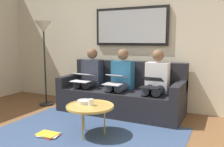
{
  "coord_description": "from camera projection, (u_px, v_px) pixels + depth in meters",
  "views": [
    {
      "loc": [
        -1.7,
        1.79,
        1.29
      ],
      "look_at": [
        0.0,
        -1.7,
        0.75
      ],
      "focal_mm": 38.32,
      "sensor_mm": 36.0,
      "label": 1
    }
  ],
  "objects": [
    {
      "name": "magazine_stack",
      "position": [
        48.0,
        135.0,
        3.25
      ],
      "size": [
        0.33,
        0.26,
        0.03
      ],
      "color": "red",
      "rests_on": "ground_plane"
    },
    {
      "name": "laptop_black",
      "position": [
        152.0,
        83.0,
        3.76
      ],
      "size": [
        0.31,
        0.37,
        0.16
      ],
      "color": "black"
    },
    {
      "name": "laptop_silver",
      "position": [
        115.0,
        79.0,
        4.04
      ],
      "size": [
        0.3,
        0.38,
        0.16
      ],
      "color": "silver"
    },
    {
      "name": "person_right",
      "position": [
        90.0,
        77.0,
        4.53
      ],
      "size": [
        0.38,
        0.58,
        1.14
      ],
      "color": "#2D3342",
      "rests_on": "couch"
    },
    {
      "name": "wall_rear",
      "position": [
        132.0,
        40.0,
        4.65
      ],
      "size": [
        6.0,
        0.12,
        2.6
      ],
      "primitive_type": "cube",
      "color": "beige",
      "rests_on": "ground_plane"
    },
    {
      "name": "area_rug",
      "position": [
        85.0,
        135.0,
        3.27
      ],
      "size": [
        2.6,
        1.8,
        0.01
      ],
      "primitive_type": "cube",
      "color": "#33476B",
      "rests_on": "ground_plane"
    },
    {
      "name": "person_left",
      "position": [
        156.0,
        82.0,
        3.97
      ],
      "size": [
        0.38,
        0.58,
        1.14
      ],
      "color": "silver",
      "rests_on": "couch"
    },
    {
      "name": "coffee_table",
      "position": [
        90.0,
        106.0,
        3.23
      ],
      "size": [
        0.65,
        0.65,
        0.43
      ],
      "color": "tan",
      "rests_on": "ground_plane"
    },
    {
      "name": "laptop_white",
      "position": [
        83.0,
        77.0,
        4.31
      ],
      "size": [
        0.34,
        0.33,
        0.14
      ],
      "color": "white"
    },
    {
      "name": "standing_lamp",
      "position": [
        44.0,
        36.0,
        4.64
      ],
      "size": [
        0.32,
        0.32,
        1.66
      ],
      "color": "black",
      "rests_on": "ground_plane"
    },
    {
      "name": "couch",
      "position": [
        122.0,
        94.0,
        4.35
      ],
      "size": [
        2.2,
        0.9,
        0.9
      ],
      "color": "black",
      "rests_on": "ground_plane"
    },
    {
      "name": "person_middle",
      "position": [
        121.0,
        79.0,
        4.25
      ],
      "size": [
        0.38,
        0.58,
        1.14
      ],
      "color": "#235B84",
      "rests_on": "couch"
    },
    {
      "name": "framed_mirror",
      "position": [
        131.0,
        26.0,
        4.53
      ],
      "size": [
        1.46,
        0.05,
        0.72
      ],
      "color": "black"
    },
    {
      "name": "bowl",
      "position": [
        84.0,
        102.0,
        3.33
      ],
      "size": [
        0.19,
        0.19,
        0.05
      ],
      "primitive_type": "cylinder",
      "color": "beige",
      "rests_on": "coffee_table"
    },
    {
      "name": "cup",
      "position": [
        91.0,
        102.0,
        3.23
      ],
      "size": [
        0.07,
        0.07,
        0.09
      ],
      "primitive_type": "cylinder",
      "color": "silver",
      "rests_on": "coffee_table"
    }
  ]
}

